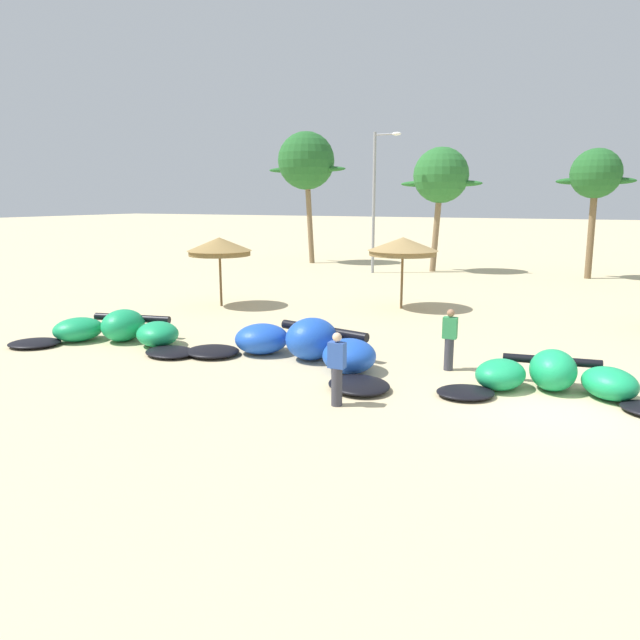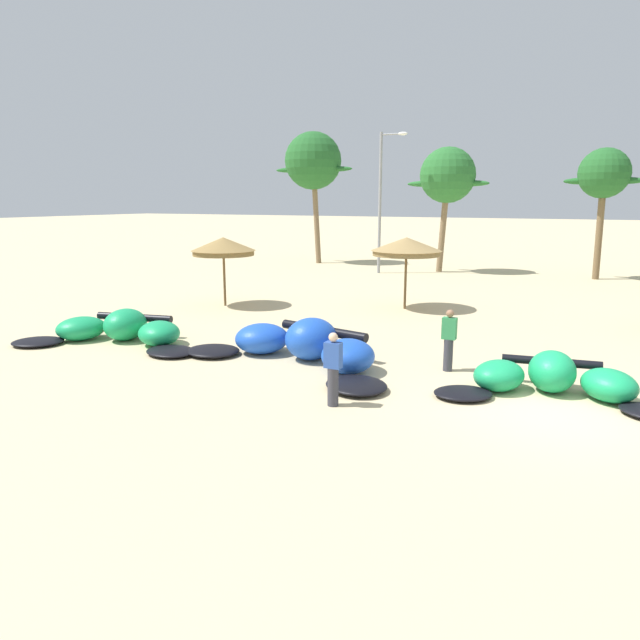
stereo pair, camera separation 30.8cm
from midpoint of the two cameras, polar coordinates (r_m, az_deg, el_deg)
name	(u,v)px [view 1 (the left image)]	position (r m, az deg, el deg)	size (l,w,h in m)	color
ground_plane	(555,410)	(13.22, 21.67, -8.31)	(260.00, 260.00, 0.00)	beige
kite_far_left	(117,331)	(18.86, -19.91, -1.04)	(6.23, 3.53, 1.00)	black
kite_left	(303,346)	(15.68, -2.22, -2.60)	(6.78, 3.89, 1.17)	black
kite_left_of_center	(554,378)	(14.17, 21.61, -5.39)	(5.36, 2.82, 0.96)	black
beach_umbrella_near_van	(219,246)	(24.09, -10.33, 7.20)	(2.65, 2.65, 2.86)	brown
beach_umbrella_middle	(403,246)	(23.36, 7.86, 7.26)	(2.83, 2.83, 2.90)	brown
person_near_kites	(337,369)	(12.31, 0.97, -4.89)	(0.36, 0.24, 1.62)	#383842
person_by_umbrellas	(449,339)	(15.19, 12.17, -1.91)	(0.36, 0.24, 1.62)	#383842
palm_leftmost	(306,162)	(40.52, -1.60, 15.45)	(5.80, 3.87, 8.89)	#7F6647
palm_left	(441,176)	(36.07, 11.68, 13.80)	(4.94, 3.29, 7.45)	#7F6647
palm_left_of_gap	(596,176)	(35.52, 25.48, 12.83)	(4.04, 2.69, 7.11)	brown
lamppost_west	(376,195)	(34.82, 5.34, 12.23)	(1.67, 0.24, 8.19)	gray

